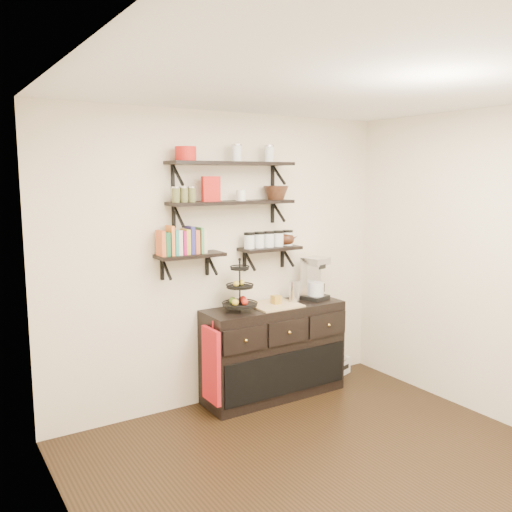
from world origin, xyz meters
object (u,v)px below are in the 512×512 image
(sideboard, at_px, (274,351))
(coffee_maker, at_px, (314,279))
(radio, at_px, (336,366))
(fruit_stand, at_px, (240,294))

(sideboard, xyz_separation_m, coffee_maker, (0.50, 0.03, 0.65))
(sideboard, bearing_deg, radio, 6.69)
(coffee_maker, bearing_deg, radio, -5.50)
(sideboard, height_order, coffee_maker, coffee_maker)
(sideboard, height_order, fruit_stand, fruit_stand)
(sideboard, distance_m, radio, 0.95)
(fruit_stand, height_order, radio, fruit_stand)
(radio, bearing_deg, sideboard, 168.55)
(radio, bearing_deg, fruit_stand, 166.42)
(coffee_maker, distance_m, radio, 1.08)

